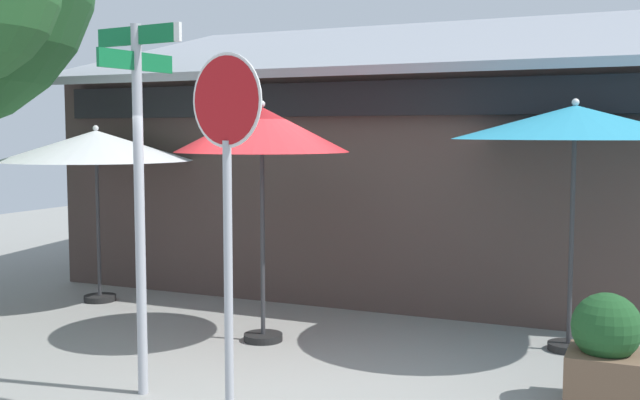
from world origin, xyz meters
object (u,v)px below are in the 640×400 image
(patio_umbrella_crimson_center, at_px, (262,131))
(patio_umbrella_ivory_left, at_px, (96,147))
(stop_sign, at_px, (227,172))
(sidewalk_planter, at_px, (606,352))
(patio_umbrella_teal_right, at_px, (575,124))
(street_sign_post, at_px, (139,172))

(patio_umbrella_crimson_center, bearing_deg, patio_umbrella_ivory_left, 163.83)
(stop_sign, height_order, sidewalk_planter, stop_sign)
(patio_umbrella_teal_right, height_order, sidewalk_planter, patio_umbrella_teal_right)
(patio_umbrella_teal_right, distance_m, sidewalk_planter, 2.59)
(patio_umbrella_crimson_center, bearing_deg, street_sign_post, -94.76)
(stop_sign, distance_m, patio_umbrella_crimson_center, 2.57)
(street_sign_post, distance_m, patio_umbrella_teal_right, 4.52)
(patio_umbrella_teal_right, bearing_deg, sidewalk_planter, -74.15)
(patio_umbrella_crimson_center, bearing_deg, patio_umbrella_teal_right, 17.21)
(street_sign_post, bearing_deg, sidewalk_planter, 19.45)
(stop_sign, relative_size, patio_umbrella_teal_right, 1.09)
(street_sign_post, relative_size, stop_sign, 1.11)
(patio_umbrella_ivory_left, xyz_separation_m, sidewalk_planter, (6.73, -1.52, -1.68))
(street_sign_post, bearing_deg, stop_sign, -18.78)
(patio_umbrella_teal_right, xyz_separation_m, sidewalk_planter, (0.46, -1.62, -1.97))
(street_sign_post, xyz_separation_m, patio_umbrella_teal_right, (3.37, 2.98, 0.44))
(patio_umbrella_teal_right, relative_size, sidewalk_planter, 2.75)
(patio_umbrella_crimson_center, bearing_deg, stop_sign, -67.90)
(stop_sign, bearing_deg, street_sign_post, 161.22)
(patio_umbrella_crimson_center, height_order, patio_umbrella_teal_right, patio_umbrella_teal_right)
(street_sign_post, bearing_deg, patio_umbrella_crimson_center, 85.24)
(patio_umbrella_ivory_left, height_order, patio_umbrella_teal_right, patio_umbrella_teal_right)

